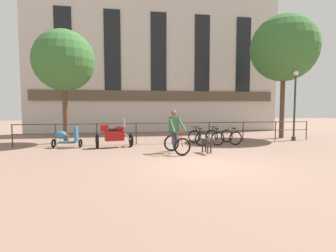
# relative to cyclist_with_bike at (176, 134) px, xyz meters

# --- Properties ---
(ground_plane) EXTENTS (60.00, 60.00, 0.00)m
(ground_plane) POSITION_rel_cyclist_with_bike_xyz_m (0.45, -2.48, -0.76)
(ground_plane) COLOR #846656
(canal_railing) EXTENTS (15.05, 0.05, 1.05)m
(canal_railing) POSITION_rel_cyclist_with_bike_xyz_m (0.45, 2.72, -0.05)
(canal_railing) COLOR #2D2B28
(canal_railing) RESTS_ON ground_plane
(building_facade) EXTENTS (18.00, 0.72, 10.05)m
(building_facade) POSITION_rel_cyclist_with_bike_xyz_m (0.45, 8.51, 4.24)
(building_facade) COLOR beige
(building_facade) RESTS_ON ground_plane
(cyclist_with_bike) EXTENTS (0.89, 1.28, 1.70)m
(cyclist_with_bike) POSITION_rel_cyclist_with_bike_xyz_m (0.00, 0.00, 0.00)
(cyclist_with_bike) COLOR black
(cyclist_with_bike) RESTS_ON ground_plane
(dog) EXTENTS (0.40, 0.99, 0.64)m
(dog) POSITION_rel_cyclist_with_bike_xyz_m (1.24, -0.32, -0.31)
(dog) COLOR #332D28
(dog) RESTS_ON ground_plane
(parked_motorcycle) EXTENTS (1.72, 0.89, 1.35)m
(parked_motorcycle) POSITION_rel_cyclist_with_bike_xyz_m (-2.46, 1.80, -0.20)
(parked_motorcycle) COLOR black
(parked_motorcycle) RESTS_ON ground_plane
(parked_bicycle_near_lamp) EXTENTS (0.71, 1.14, 0.86)m
(parked_bicycle_near_lamp) POSITION_rel_cyclist_with_bike_xyz_m (1.53, 2.06, -0.41)
(parked_bicycle_near_lamp) COLOR black
(parked_bicycle_near_lamp) RESTS_ON ground_plane
(parked_bicycle_mid_left) EXTENTS (0.72, 1.15, 0.86)m
(parked_bicycle_mid_left) POSITION_rel_cyclist_with_bike_xyz_m (2.39, 2.06, -0.41)
(parked_bicycle_mid_left) COLOR black
(parked_bicycle_mid_left) RESTS_ON ground_plane
(parked_bicycle_mid_right) EXTENTS (0.67, 1.12, 0.86)m
(parked_bicycle_mid_right) POSITION_rel_cyclist_with_bike_xyz_m (3.25, 2.06, -0.41)
(parked_bicycle_mid_right) COLOR black
(parked_bicycle_mid_right) RESTS_ON ground_plane
(parked_scooter) EXTENTS (1.32, 0.58, 0.96)m
(parked_scooter) POSITION_rel_cyclist_with_bike_xyz_m (-4.60, 2.10, -0.30)
(parked_scooter) COLOR black
(parked_scooter) RESTS_ON ground_plane
(street_lamp) EXTENTS (0.28, 0.28, 3.79)m
(street_lamp) POSITION_rel_cyclist_with_bike_xyz_m (7.12, 2.64, 1.38)
(street_lamp) COLOR #2D382D
(street_lamp) RESTS_ON ground_plane
(tree_canalside_left) EXTENTS (3.03, 3.03, 5.66)m
(tree_canalside_left) POSITION_rel_cyclist_with_bike_xyz_m (-4.93, 3.78, 3.36)
(tree_canalside_left) COLOR brown
(tree_canalside_left) RESTS_ON ground_plane
(tree_canalside_right) EXTENTS (3.81, 3.81, 7.12)m
(tree_canalside_right) POSITION_rel_cyclist_with_bike_xyz_m (7.15, 3.82, 4.43)
(tree_canalside_right) COLOR brown
(tree_canalside_right) RESTS_ON ground_plane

